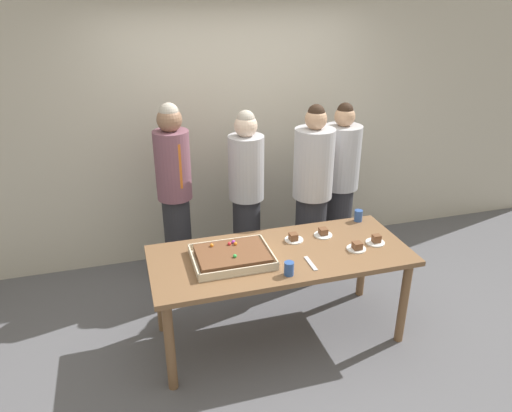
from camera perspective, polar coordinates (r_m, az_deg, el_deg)
ground_plane at (r=4.11m, az=2.72°, el=-14.97°), size 12.00×12.00×0.00m
interior_back_panel at (r=4.85m, az=-3.15°, el=11.15°), size 8.00×0.12×3.00m
party_table at (r=3.72m, az=2.93°, el=-6.82°), size 1.98×0.83×0.77m
sheet_cake at (r=3.56m, az=-2.89°, el=-5.97°), size 0.58×0.45×0.10m
plated_slice_near_left at (r=3.95m, az=7.99°, el=-3.22°), size 0.15×0.15×0.06m
plated_slice_near_right at (r=3.85m, az=4.50°, el=-3.84°), size 0.15×0.15×0.07m
plated_slice_far_left at (r=3.79m, az=11.89°, el=-4.80°), size 0.15×0.15×0.06m
plated_slice_far_right at (r=3.91m, az=14.05°, el=-4.01°), size 0.15×0.15×0.07m
drink_cup_nearest at (r=4.24m, az=12.08°, el=-1.13°), size 0.07×0.07×0.10m
drink_cup_middle at (r=3.39m, az=3.94°, el=-7.43°), size 0.07×0.07×0.10m
cake_server_utensil at (r=3.55m, az=6.52°, el=-6.80°), size 0.03×0.20×0.01m
person_serving_front at (r=4.38m, az=-9.62°, el=1.47°), size 0.31×0.31×1.75m
person_green_shirt_behind at (r=4.42m, az=6.68°, el=1.31°), size 0.36×0.36×1.72m
person_striped_tie_right at (r=4.79m, az=9.91°, el=2.56°), size 0.36×0.36×1.66m
person_far_right_suit at (r=4.48m, az=-1.17°, el=1.45°), size 0.33×0.33×1.65m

